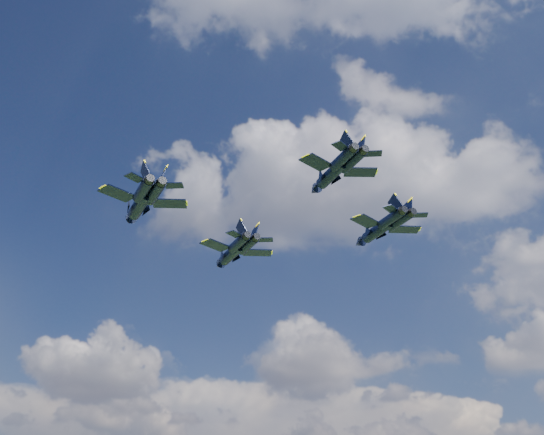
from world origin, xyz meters
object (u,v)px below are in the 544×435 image
Objects in this scene: jet_right at (376,231)px; jet_slot at (330,175)px; jet_left at (139,206)px; jet_lead at (231,254)px.

jet_right reaches higher than jet_slot.
jet_left reaches higher than jet_slot.
jet_slot is (27.34, -1.67, -0.11)m from jet_left.
jet_right reaches higher than jet_left.
jet_slot is at bearing -43.80° from jet_left.
jet_left is (-5.12, -24.21, -1.76)m from jet_lead.
jet_left is at bearing 177.52° from jet_right.
jet_right is 25.60m from jet_slot.
jet_left is 1.15× the size of jet_slot.
jet_lead is 34.15m from jet_slot.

